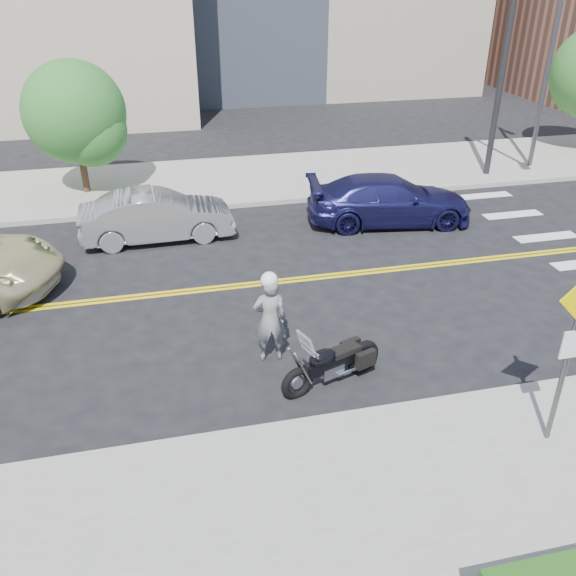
{
  "coord_description": "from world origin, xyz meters",
  "views": [
    {
      "loc": [
        -1.38,
        -12.45,
        6.72
      ],
      "look_at": [
        0.93,
        -2.52,
        1.2
      ],
      "focal_mm": 38.0,
      "sensor_mm": 36.0,
      "label": 1
    }
  ],
  "objects_px": {
    "motorcyclist": "(270,317)",
    "motorcycle": "(333,354)",
    "parked_car_blue": "(389,200)",
    "pedestrian_sign": "(573,340)",
    "parked_car_silver": "(157,216)"
  },
  "relations": [
    {
      "from": "pedestrian_sign",
      "to": "parked_car_blue",
      "type": "distance_m",
      "value": 9.36
    },
    {
      "from": "motorcyclist",
      "to": "motorcycle",
      "type": "distance_m",
      "value": 1.38
    },
    {
      "from": "pedestrian_sign",
      "to": "motorcycle",
      "type": "distance_m",
      "value": 3.87
    },
    {
      "from": "motorcyclist",
      "to": "motorcycle",
      "type": "bearing_deg",
      "value": 136.85
    },
    {
      "from": "parked_car_silver",
      "to": "pedestrian_sign",
      "type": "bearing_deg",
      "value": -151.23
    },
    {
      "from": "motorcyclist",
      "to": "motorcycle",
      "type": "relative_size",
      "value": 0.91
    },
    {
      "from": "parked_car_silver",
      "to": "motorcyclist",
      "type": "bearing_deg",
      "value": -165.18
    },
    {
      "from": "motorcyclist",
      "to": "parked_car_silver",
      "type": "xyz_separation_m",
      "value": [
        -1.82,
        6.2,
        -0.25
      ]
    },
    {
      "from": "motorcyclist",
      "to": "motorcycle",
      "type": "height_order",
      "value": "motorcyclist"
    },
    {
      "from": "motorcycle",
      "to": "parked_car_blue",
      "type": "bearing_deg",
      "value": 41.92
    },
    {
      "from": "motorcycle",
      "to": "parked_car_silver",
      "type": "height_order",
      "value": "parked_car_silver"
    },
    {
      "from": "motorcycle",
      "to": "parked_car_silver",
      "type": "distance_m",
      "value": 7.7
    },
    {
      "from": "motorcyclist",
      "to": "pedestrian_sign",
      "type": "bearing_deg",
      "value": 142.5
    },
    {
      "from": "pedestrian_sign",
      "to": "motorcycle",
      "type": "height_order",
      "value": "pedestrian_sign"
    },
    {
      "from": "motorcycle",
      "to": "pedestrian_sign",
      "type": "bearing_deg",
      "value": -58.83
    }
  ]
}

